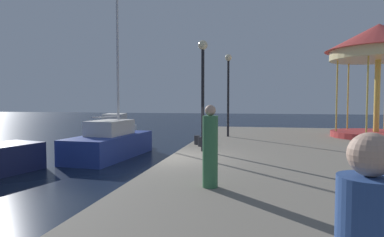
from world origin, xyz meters
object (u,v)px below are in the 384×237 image
Objects in this scene: carousel at (378,52)px; bollard_south at (204,138)px; motorboat_white at (118,131)px; lamp_post_mid_promenade at (203,75)px; bollard_center at (201,142)px; sailboat_blue at (110,143)px; lamp_post_far_end at (228,81)px; bollard_north at (197,140)px; person_far_corner at (210,149)px.

bollard_south is (-8.50, -3.93, -4.25)m from carousel.
carousel is at bearing -6.09° from motorboat_white.
bollard_center is at bearing 102.85° from lamp_post_mid_promenade.
sailboat_blue reaches higher than lamp_post_mid_promenade.
lamp_post_mid_promenade is at bearing -95.08° from lamp_post_far_end.
sailboat_blue reaches higher than bollard_south.
carousel is 14.73× the size of bollard_south.
motorboat_white is at bearing 136.49° from bollard_north.
carousel is (13.02, 4.14, 4.54)m from sailboat_blue.
motorboat_white is 15.99m from carousel.
sailboat_blue is at bearing -177.29° from bollard_south.
person_far_corner is (-7.12, -11.51, -3.60)m from carousel.
motorboat_white is 12.82× the size of bollard_south.
sailboat_blue is 19.60× the size of bollard_center.
motorboat_white is 1.17× the size of lamp_post_far_end.
bollard_south and bollard_center have the same top height.
bollard_north is at bearing 107.01° from lamp_post_mid_promenade.
bollard_north is at bearing -152.27° from carousel.
carousel reaches higher than lamp_post_mid_promenade.
bollard_south is at bearing -106.35° from lamp_post_far_end.
bollard_south is at bearing 71.79° from bollard_north.
carousel reaches higher than motorboat_white.
bollard_north is at bearing -108.21° from bollard_south.
lamp_post_far_end is at bearing 92.95° from person_far_corner.
bollard_center is at bearing -44.87° from motorboat_white.
lamp_post_mid_promenade is 2.29× the size of person_far_corner.
bollard_center is at bearing 101.68° from person_far_corner.
lamp_post_mid_promenade reaches higher than bollard_south.
lamp_post_far_end reaches higher than lamp_post_mid_promenade.
motorboat_white reaches higher than bollard_center.
lamp_post_mid_promenade is at bearing -81.87° from bollard_south.
bollard_north is 1.00× the size of bollard_center.
lamp_post_far_end is 2.41× the size of person_far_corner.
sailboat_blue is 6.16m from lamp_post_mid_promenade.
person_far_corner is at bearing -58.26° from motorboat_white.
lamp_post_far_end is (0.48, 5.39, 0.13)m from lamp_post_mid_promenade.
lamp_post_far_end is at bearing 73.30° from bollard_north.
motorboat_white is 0.87× the size of carousel.
sailboat_blue reaches higher than bollard_north.
bollard_south is (4.53, 0.21, 0.28)m from sailboat_blue.
bollard_center is at bearing -64.30° from bollard_north.
lamp_post_mid_promenade is 0.95× the size of lamp_post_far_end.
bollard_south is at bearing 2.71° from sailboat_blue.
motorboat_white is at bearing 135.13° from bollard_center.
lamp_post_far_end is (5.36, 3.08, 3.08)m from sailboat_blue.
carousel is at bearing 31.44° from bollard_center.
bollard_south is at bearing -155.18° from carousel.
person_far_corner is at bearing -78.32° from bollard_center.
bollard_south is 1.00× the size of bollard_center.
bollard_north is at bearing -5.75° from sailboat_blue.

